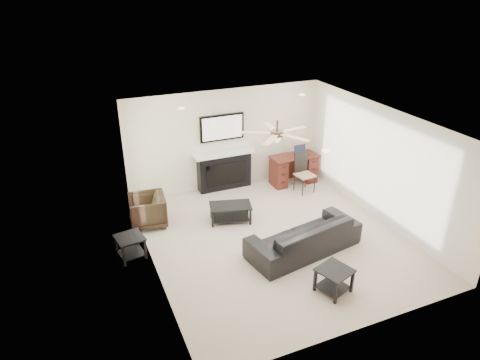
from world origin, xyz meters
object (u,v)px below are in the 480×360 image
(desk, at_px, (294,169))
(fireplace_unit, at_px, (224,153))
(coffee_table, at_px, (230,213))
(sofa, at_px, (304,236))
(armchair, at_px, (147,211))

(desk, bearing_deg, fireplace_unit, 166.92)
(coffee_table, height_order, fireplace_unit, fireplace_unit)
(sofa, xyz_separation_m, armchair, (-2.60, 2.15, 0.01))
(coffee_table, distance_m, fireplace_unit, 1.81)
(fireplace_unit, xyz_separation_m, desk, (1.76, -0.41, -0.57))
(sofa, xyz_separation_m, desk, (1.33, 2.77, 0.05))
(fireplace_unit, bearing_deg, coffee_table, -106.65)
(coffee_table, relative_size, fireplace_unit, 0.47)
(armchair, xyz_separation_m, desk, (3.93, 0.62, 0.03))
(armchair, height_order, coffee_table, armchair)
(coffee_table, bearing_deg, sofa, -45.40)
(fireplace_unit, bearing_deg, desk, -13.08)
(coffee_table, bearing_deg, armchair, 177.31)
(armchair, distance_m, coffee_table, 1.79)
(sofa, relative_size, coffee_table, 2.54)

